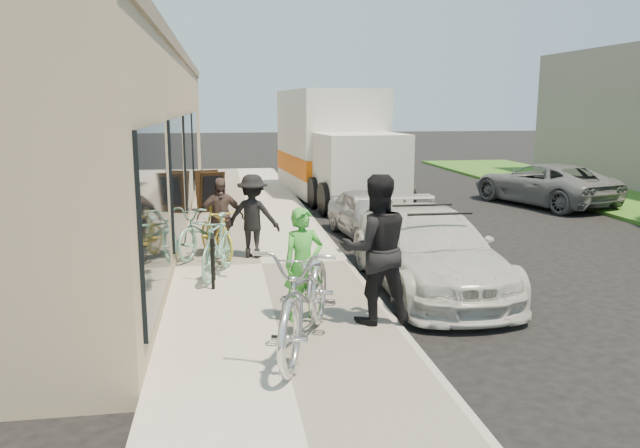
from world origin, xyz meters
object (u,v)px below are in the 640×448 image
woman_rider (303,264)px  bike_rack (213,255)px  sedan_white (428,250)px  cruiser_bike_a (218,246)px  sedan_silver (369,214)px  moving_truck (335,150)px  cruiser_bike_b (204,229)px  cruiser_bike_c (216,233)px  tandem_bike (307,294)px  bystander_b (220,218)px  sandwich_board (210,191)px  man_standing (376,249)px  far_car_gray (543,184)px  bystander_a (253,216)px

woman_rider → bike_rack: bearing=108.9°
bike_rack → woman_rider: woman_rider is taller
sedan_white → cruiser_bike_a: (-3.35, 0.75, 0.02)m
sedan_silver → moving_truck: 6.41m
woman_rider → cruiser_bike_b: (-1.37, 3.87, -0.26)m
bike_rack → cruiser_bike_c: cruiser_bike_c is taller
tandem_bike → bystander_b: size_ratio=1.66×
woman_rider → bystander_b: (-1.07, 3.62, -0.00)m
sandwich_board → moving_truck: 5.06m
sandwich_board → sedan_white: sedan_white is taller
woman_rider → cruiser_bike_c: bearing=93.8°
sedan_white → sedan_silver: sedan_white is taller
sandwich_board → sedan_silver: sandwich_board is taller
sedan_silver → man_standing: size_ratio=1.64×
sandwich_board → sedan_silver: size_ratio=0.34×
far_car_gray → cruiser_bike_a: (-9.52, -7.00, 0.03)m
sedan_white → moving_truck: 10.34m
far_car_gray → cruiser_bike_c: 11.18m
woman_rider → man_standing: size_ratio=0.77×
bike_rack → man_standing: 2.97m
cruiser_bike_a → bystander_a: bystander_a is taller
moving_truck → bystander_a: bearing=-114.9°
bike_rack → sedan_silver: size_ratio=0.25×
bike_rack → sedan_silver: sedan_silver is taller
tandem_bike → sandwich_board: bearing=116.2°
woman_rider → sedan_white: bearing=21.0°
sedan_white → sedan_silver: bearing=90.3°
far_car_gray → bystander_b: 11.06m
tandem_bike → woman_rider: 0.98m
woman_rider → cruiser_bike_a: woman_rider is taller
moving_truck → tandem_bike: 13.15m
bystander_a → woman_rider: bearing=115.4°
sedan_white → bystander_b: bearing=148.2°
sedan_silver → man_standing: (-1.29, -5.76, 0.58)m
cruiser_bike_a → bike_rack: bearing=-82.4°
tandem_bike → woman_rider: woman_rider is taller
sandwich_board → bystander_a: (0.87, -5.21, 0.23)m
far_car_gray → sandwich_board: bearing=-13.8°
woman_rider → cruiser_bike_c: 3.72m
cruiser_bike_c → tandem_bike: bearing=-97.3°
woman_rider → bystander_b: woman_rider is taller
sedan_silver → moving_truck: (0.35, 6.32, 0.97)m
far_car_gray → man_standing: (-7.49, -9.54, 0.49)m
sandwich_board → cruiser_bike_a: size_ratio=0.63×
far_car_gray → cruiser_bike_b: size_ratio=2.43×
far_car_gray → cruiser_bike_c: far_car_gray is taller
bike_rack → sedan_silver: bearing=47.7°
bystander_a → sandwich_board: bearing=-62.8°
tandem_bike → cruiser_bike_a: size_ratio=1.46×
moving_truck → woman_rider: bearing=-107.1°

